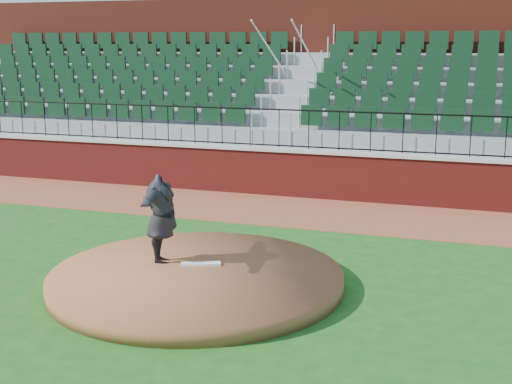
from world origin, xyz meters
The scene contains 10 objects.
ground centered at (0.00, 0.00, 0.00)m, with size 90.00×90.00×0.00m, color #184E16.
warning_track centered at (0.00, 5.40, 0.01)m, with size 34.00×3.20×0.01m, color brown.
field_wall centered at (0.00, 7.00, 0.60)m, with size 34.00×0.35×1.20m, color maroon.
wall_cap centered at (0.00, 7.00, 1.25)m, with size 34.00×0.45×0.10m, color #B7B7B7.
wall_railing centered at (0.00, 7.00, 1.80)m, with size 34.00×0.05×1.00m, color black, non-canonical shape.
seating_stands centered at (0.00, 9.72, 2.30)m, with size 34.00×5.10×4.60m, color gray, non-canonical shape.
concourse_wall centered at (0.00, 12.52, 2.75)m, with size 34.00×0.50×5.50m, color maroon.
pitchers_mound centered at (-0.47, -0.24, 0.12)m, with size 4.96×4.96×0.25m, color brown.
pitching_rubber centered at (-0.54, 0.09, 0.27)m, with size 0.68×0.17×0.05m, color white.
pitcher centered at (-1.25, 0.06, 1.04)m, with size 1.94×0.53×1.58m, color black.
Camera 1 is at (4.03, -10.41, 4.04)m, focal length 48.40 mm.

